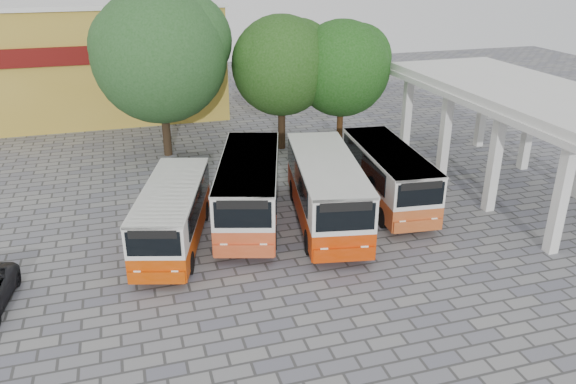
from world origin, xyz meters
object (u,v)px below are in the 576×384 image
object	(u,v)px
bus_centre_right	(326,188)
bus_far_right	(388,173)
bus_far_left	(173,212)
bus_centre_left	(249,186)

from	to	relation	value
bus_centre_right	bus_far_right	distance (m)	3.84
bus_far_left	bus_centre_left	bearing A→B (deg)	36.57
bus_centre_right	bus_far_right	world-z (taller)	bus_centre_right
bus_far_left	bus_centre_right	distance (m)	6.83
bus_far_left	bus_centre_left	distance (m)	3.84
bus_far_left	bus_centre_right	xyz separation A→B (m)	(6.83, 0.12, 0.25)
bus_centre_left	bus_far_right	distance (m)	6.87
bus_far_left	bus_centre_left	size ratio (longest dim) A/B	0.88
bus_centre_left	bus_centre_right	distance (m)	3.46
bus_centre_left	bus_far_right	bearing A→B (deg)	16.30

